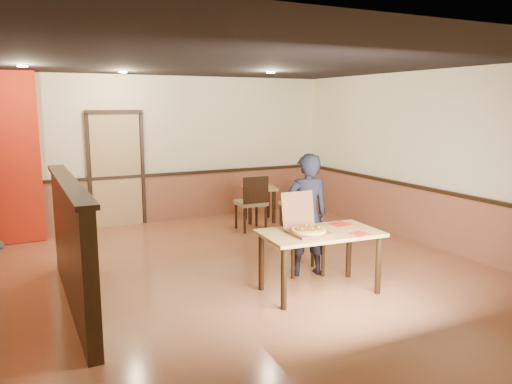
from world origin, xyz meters
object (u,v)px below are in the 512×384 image
at_px(diner, 307,215).
at_px(pizza_box, 307,228).
at_px(side_chair_left, 252,201).
at_px(side_table, 259,196).
at_px(diner_chair, 302,231).
at_px(condiment, 261,183).
at_px(side_chair_right, 296,201).
at_px(main_table, 320,240).

bearing_deg(diner, pizza_box, 69.35).
distance_m(side_chair_left, side_table, 0.77).
relative_size(side_table, diner, 0.47).
relative_size(diner_chair, condiment, 7.25).
bearing_deg(side_chair_right, main_table, 35.06).
xyz_separation_m(main_table, side_chair_right, (1.51, 3.08, -0.18)).
distance_m(side_chair_left, diner, 2.49).
bearing_deg(condiment, main_table, -106.45).
relative_size(main_table, side_chair_left, 1.45).
xyz_separation_m(diner, condiment, (0.91, 3.13, -0.07)).
xyz_separation_m(main_table, diner_chair, (0.22, 0.77, -0.09)).
relative_size(main_table, diner, 0.90).
bearing_deg(diner, main_table, 83.79).
bearing_deg(side_chair_left, diner_chair, 83.32).
bearing_deg(pizza_box, side_chair_right, 61.57).
distance_m(side_chair_right, pizza_box, 3.52).
relative_size(side_chair_left, condiment, 7.14).
relative_size(side_table, pizza_box, 1.47).
relative_size(diner, pizza_box, 3.16).
relative_size(main_table, side_chair_right, 1.70).
bearing_deg(pizza_box, side_chair_left, 76.49).
bearing_deg(main_table, side_chair_right, 67.87).
height_order(diner_chair, pizza_box, pizza_box).
bearing_deg(diner, diner_chair, -87.30).
height_order(diner_chair, condiment, diner_chair).
distance_m(diner_chair, side_table, 3.03).
height_order(diner_chair, side_chair_left, diner_chair).
bearing_deg(side_chair_left, main_table, 81.58).
xyz_separation_m(side_chair_right, diner, (-1.32, -2.46, 0.35)).
bearing_deg(side_table, diner, -105.22).
xyz_separation_m(diner, pizza_box, (-0.38, -0.60, -0.00)).
bearing_deg(diner_chair, side_table, 87.78).
distance_m(main_table, condiment, 3.90).
distance_m(diner_chair, pizza_box, 0.89).
distance_m(side_chair_left, pizza_box, 3.15).
bearing_deg(side_chair_right, side_chair_left, -27.65).
xyz_separation_m(side_table, pizza_box, (-1.21, -3.67, 0.31)).
bearing_deg(main_table, side_chair_left, 83.34).
distance_m(diner_chair, diner, 0.30).
distance_m(side_table, pizza_box, 3.88).
relative_size(main_table, side_table, 1.92).
height_order(side_table, pizza_box, pizza_box).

